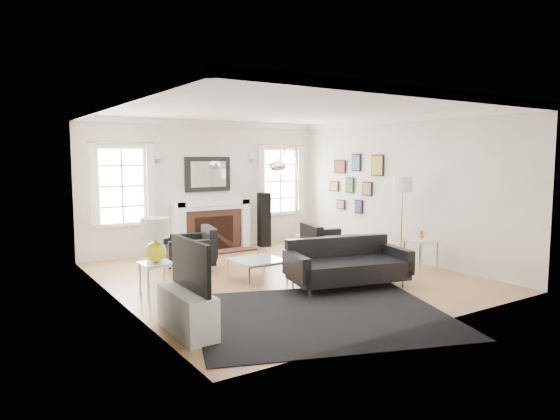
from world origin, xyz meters
TOP-DOWN VIEW (x-y plane):
  - floor at (0.00, 0.00)m, footprint 6.00×6.00m
  - back_wall at (0.00, 3.00)m, footprint 5.50×0.04m
  - front_wall at (0.00, -3.00)m, footprint 5.50×0.04m
  - left_wall at (-2.75, 0.00)m, footprint 0.04×6.00m
  - right_wall at (2.75, 0.00)m, footprint 0.04×6.00m
  - ceiling at (0.00, 0.00)m, footprint 5.50×6.00m
  - crown_molding at (0.00, 0.00)m, footprint 5.50×6.00m
  - fireplace at (0.00, 2.79)m, footprint 1.70×0.69m
  - mantel_mirror at (0.00, 2.95)m, footprint 1.05×0.07m
  - window_left at (-1.85, 2.95)m, footprint 1.24×0.15m
  - window_right at (1.85, 2.95)m, footprint 1.24×0.15m
  - gallery_wall at (2.72, 1.30)m, footprint 0.04×1.73m
  - tv_unit at (-2.44, -1.70)m, footprint 0.35×1.00m
  - area_rug at (-0.76, -2.03)m, footprint 3.86×3.55m
  - sofa at (0.46, -1.07)m, footprint 2.01×1.26m
  - armchair_left at (-1.09, 1.31)m, footprint 1.03×1.10m
  - armchair_right at (1.19, 0.34)m, footprint 1.06×1.13m
  - coffee_table at (-0.51, 0.01)m, footprint 0.79×0.79m
  - side_table_left at (-2.20, 0.04)m, footprint 0.45×0.45m
  - nesting_table at (2.20, -1.05)m, footprint 0.52×0.44m
  - gourd_lamp at (-2.20, 0.04)m, footprint 0.41×0.41m
  - orange_vase at (2.20, -1.05)m, footprint 0.10×0.10m
  - arc_floor_lamp at (1.53, 2.07)m, footprint 1.63×1.51m
  - stick_floor_lamp at (2.19, -0.59)m, footprint 0.34×0.34m
  - speaker_tower at (1.23, 2.65)m, footprint 0.28×0.28m

SIDE VIEW (x-z plane):
  - floor at x=0.00m, z-range 0.00..0.00m
  - area_rug at x=-0.76m, z-range 0.00..0.01m
  - coffee_table at x=-0.51m, z-range 0.14..0.50m
  - tv_unit at x=-2.44m, z-range -0.22..0.87m
  - sofa at x=0.46m, z-range 0.03..0.64m
  - armchair_left at x=-1.09m, z-range 0.04..0.67m
  - armchair_right at x=1.19m, z-range 0.04..0.68m
  - side_table_left at x=-2.20m, z-range 0.14..0.63m
  - nesting_table at x=2.20m, z-range 0.17..0.74m
  - fireplace at x=0.00m, z-range -0.01..1.10m
  - speaker_tower at x=1.23m, z-range 0.00..1.22m
  - orange_vase at x=2.20m, z-range 0.58..0.74m
  - gourd_lamp at x=-2.20m, z-range 0.54..1.19m
  - arc_floor_lamp at x=1.53m, z-range 0.09..2.41m
  - back_wall at x=0.00m, z-range 0.00..2.80m
  - front_wall at x=0.00m, z-range 0.00..2.80m
  - left_wall at x=-2.75m, z-range 0.00..2.80m
  - right_wall at x=2.75m, z-range 0.00..2.80m
  - stick_floor_lamp at x=2.19m, z-range 0.61..2.28m
  - window_left at x=-1.85m, z-range 0.65..2.27m
  - window_right at x=1.85m, z-range 0.65..2.27m
  - gallery_wall at x=2.72m, z-range 0.89..2.18m
  - mantel_mirror at x=0.00m, z-range 1.27..2.02m
  - crown_molding at x=0.00m, z-range 2.68..2.80m
  - ceiling at x=0.00m, z-range 2.79..2.81m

